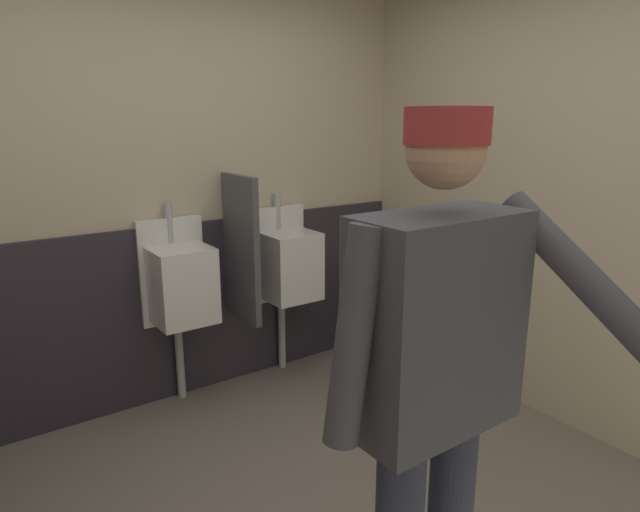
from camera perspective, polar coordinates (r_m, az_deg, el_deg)
name	(u,v)px	position (r m, az deg, el deg)	size (l,w,h in m)	color
wall_back	(162,172)	(3.47, -15.98, 8.33)	(3.96, 0.12, 2.83)	beige
wall_right	(596,179)	(3.30, 26.57, 7.11)	(0.12, 3.90, 2.83)	beige
wainscot_band_back	(176,312)	(3.59, -14.64, -5.60)	(3.36, 0.03, 1.10)	#2D2833
urinal_left	(180,283)	(3.38, -14.20, -2.76)	(0.40, 0.34, 1.24)	white
urinal_middle	(288,264)	(3.70, -3.37, -0.87)	(0.40, 0.34, 1.24)	white
privacy_divider_panel	(241,249)	(3.42, -8.10, 0.74)	(0.04, 0.40, 0.90)	#4C4C51
person	(436,373)	(1.61, 11.83, -11.72)	(0.71, 0.60, 1.76)	#2D3342
trash_bin	(406,335)	(3.83, 8.87, -8.00)	(0.36, 0.36, 0.60)	#38383D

